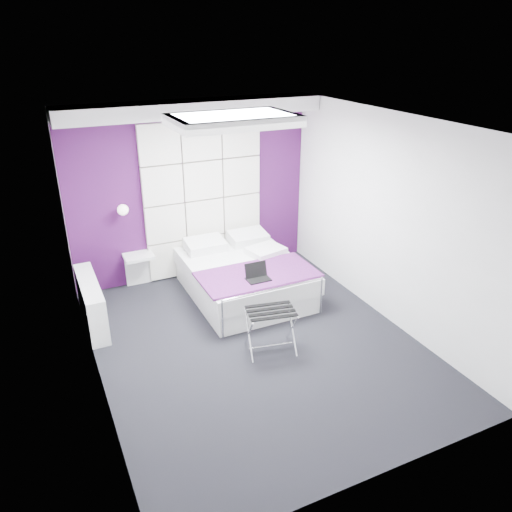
{
  "coord_description": "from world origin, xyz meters",
  "views": [
    {
      "loc": [
        -2.14,
        -4.55,
        3.42
      ],
      "look_at": [
        0.16,
        0.35,
        0.98
      ],
      "focal_mm": 35.0,
      "sensor_mm": 36.0,
      "label": 1
    }
  ],
  "objects_px": {
    "radiator": "(91,303)",
    "laptop": "(257,275)",
    "wall_lamp": "(122,209)",
    "nightstand": "(139,256)",
    "bed": "(244,276)",
    "luggage_rack": "(271,330)"
  },
  "relations": [
    {
      "from": "nightstand",
      "to": "luggage_rack",
      "type": "relative_size",
      "value": 0.75
    },
    {
      "from": "wall_lamp",
      "to": "bed",
      "type": "bearing_deg",
      "value": -30.95
    },
    {
      "from": "nightstand",
      "to": "luggage_rack",
      "type": "height_order",
      "value": "luggage_rack"
    },
    {
      "from": "bed",
      "to": "nightstand",
      "type": "distance_m",
      "value": 1.53
    },
    {
      "from": "nightstand",
      "to": "laptop",
      "type": "distance_m",
      "value": 1.85
    },
    {
      "from": "wall_lamp",
      "to": "laptop",
      "type": "relative_size",
      "value": 0.51
    },
    {
      "from": "wall_lamp",
      "to": "laptop",
      "type": "xyz_separation_m",
      "value": [
        1.35,
        -1.44,
        -0.65
      ]
    },
    {
      "from": "wall_lamp",
      "to": "luggage_rack",
      "type": "xyz_separation_m",
      "value": [
        1.15,
        -2.24,
        -0.95
      ]
    },
    {
      "from": "bed",
      "to": "luggage_rack",
      "type": "xyz_separation_m",
      "value": [
        -0.27,
        -1.39,
        -0.01
      ]
    },
    {
      "from": "bed",
      "to": "laptop",
      "type": "relative_size",
      "value": 6.27
    },
    {
      "from": "radiator",
      "to": "nightstand",
      "type": "distance_m",
      "value": 1.08
    },
    {
      "from": "wall_lamp",
      "to": "radiator",
      "type": "xyz_separation_m",
      "value": [
        -0.64,
        -0.76,
        -0.92
      ]
    },
    {
      "from": "bed",
      "to": "luggage_rack",
      "type": "distance_m",
      "value": 1.42
    },
    {
      "from": "nightstand",
      "to": "wall_lamp",
      "type": "bearing_deg",
      "value": 164.4
    },
    {
      "from": "radiator",
      "to": "bed",
      "type": "xyz_separation_m",
      "value": [
        2.06,
        -0.09,
        -0.02
      ]
    },
    {
      "from": "wall_lamp",
      "to": "nightstand",
      "type": "height_order",
      "value": "wall_lamp"
    },
    {
      "from": "radiator",
      "to": "laptop",
      "type": "bearing_deg",
      "value": -18.78
    },
    {
      "from": "bed",
      "to": "luggage_rack",
      "type": "bearing_deg",
      "value": -101.12
    },
    {
      "from": "wall_lamp",
      "to": "laptop",
      "type": "bearing_deg",
      "value": -46.74
    },
    {
      "from": "bed",
      "to": "nightstand",
      "type": "height_order",
      "value": "bed"
    },
    {
      "from": "wall_lamp",
      "to": "nightstand",
      "type": "distance_m",
      "value": 0.74
    },
    {
      "from": "wall_lamp",
      "to": "bed",
      "type": "relative_size",
      "value": 0.08
    }
  ]
}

